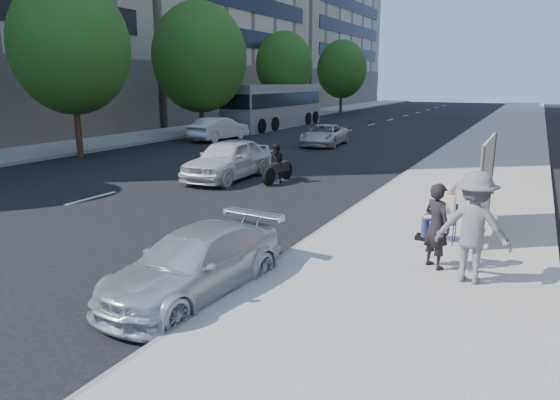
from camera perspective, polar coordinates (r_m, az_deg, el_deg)
The scene contains 18 objects.
ground at distance 11.26m, azimuth -5.62°, elevation -5.37°, with size 160.00×160.00×0.00m, color black.
near_sidewalk at distance 29.21m, azimuth 23.43°, elevation 5.43°, with size 5.00×120.00×0.15m, color gray.
far_sidewalk at distance 36.86m, azimuth -10.92°, elevation 7.76°, with size 4.50×120.00×0.15m, color gray.
far_bldg_north at distance 80.13m, azimuth 0.30°, elevation 20.98°, with size 22.00×28.00×28.00m, color #C6B195.
tree_far_b at distance 25.87m, azimuth -22.83°, elevation 15.84°, with size 5.40×5.40×8.24m.
tree_far_c at distance 33.28m, azimuth -9.18°, elevation 15.77°, with size 6.00×6.00×8.47m.
tree_far_d at distance 43.57m, azimuth 0.48°, elevation 15.20°, with size 4.80×4.80×7.65m.
tree_far_e at distance 56.43m, azimuth 7.07°, elevation 14.61°, with size 5.40×5.40×7.89m.
seated_protester at distance 11.49m, azimuth 18.04°, elevation -1.06°, with size 0.83×1.11×1.31m.
jogger at distance 9.33m, azimuth 21.23°, elevation -2.94°, with size 1.28×0.73×1.98m, color slate.
pedestrian_woman at distance 9.84m, azimuth 17.47°, elevation -2.83°, with size 0.60×0.39×1.64m, color black.
protest_banner at distance 12.46m, azimuth 22.46°, elevation 2.17°, with size 0.08×3.06×2.20m.
parked_sedan at distance 8.80m, azimuth -9.72°, elevation -7.14°, with size 1.57×3.87×1.12m, color silver.
white_sedan_near at distance 18.85m, azimuth -5.94°, elevation 4.68°, with size 1.79×4.44×1.51m, color silver.
white_sedan_mid at distance 31.27m, azimuth -6.96°, elevation 8.08°, with size 1.51×4.32×1.42m, color silver.
white_sedan_far at distance 28.73m, azimuth 5.09°, elevation 7.40°, with size 1.95×4.23×1.18m, color silver.
motorcycle at distance 18.08m, azimuth -0.33°, elevation 3.99°, with size 0.74×2.05×1.42m.
bus at distance 39.80m, azimuth -0.54°, elevation 10.67°, with size 2.75×12.05×3.30m.
Camera 1 is at (5.80, -8.94, 3.64)m, focal length 32.00 mm.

